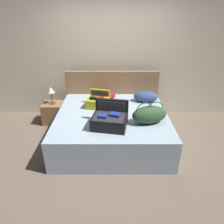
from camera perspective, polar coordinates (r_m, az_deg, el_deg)
ground_plane at (r=3.66m, az=-0.01°, el=-11.06°), size 12.00×12.00×0.00m
back_wall at (r=4.65m, az=0.03°, el=14.90°), size 8.00×0.10×2.60m
bed at (r=3.84m, az=0.00°, el=-4.12°), size 1.98×1.90×0.56m
headboard at (r=4.62m, az=0.02°, el=4.85°), size 2.02×0.08×1.06m
hard_case_large at (r=3.25m, az=-0.63°, el=-2.05°), size 0.61×0.53×0.39m
hard_case_medium at (r=3.93m, az=-3.86°, el=2.87°), size 0.46×0.42×0.30m
duffel_bag at (r=3.39m, az=10.34°, el=-0.70°), size 0.63×0.41×0.37m
pillow_near_headboard at (r=4.30m, az=-1.79°, el=4.62°), size 0.42×0.28×0.15m
pillow_center_head at (r=4.22m, az=9.35°, el=4.23°), size 0.52×0.32×0.21m
nightstand at (r=4.66m, az=-15.80°, el=-0.18°), size 0.44×0.40×0.44m
table_lamp at (r=4.47m, az=-16.57°, el=5.50°), size 0.15×0.15×0.36m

